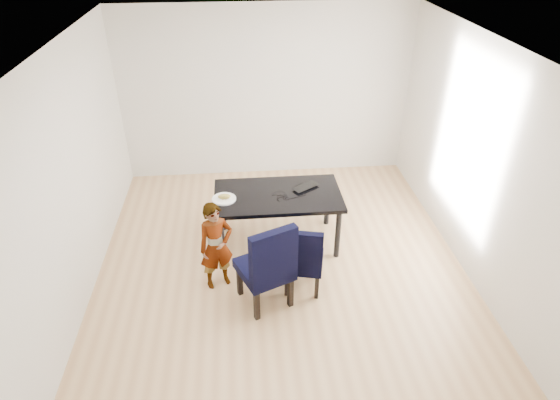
{
  "coord_description": "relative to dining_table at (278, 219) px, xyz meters",
  "views": [
    {
      "loc": [
        -0.44,
        -4.5,
        3.82
      ],
      "look_at": [
        0.0,
        0.2,
        0.85
      ],
      "focal_mm": 30.0,
      "sensor_mm": 36.0,
      "label": 1
    }
  ],
  "objects": [
    {
      "name": "chair_left",
      "position": [
        -0.24,
        -1.07,
        0.17
      ],
      "size": [
        0.7,
        0.71,
        1.1
      ],
      "primitive_type": "cube",
      "rotation": [
        0.0,
        0.0,
        0.41
      ],
      "color": "black",
      "rests_on": "floor"
    },
    {
      "name": "chair_right",
      "position": [
        0.22,
        -0.88,
        0.08
      ],
      "size": [
        0.53,
        0.54,
        0.91
      ],
      "primitive_type": "cube",
      "rotation": [
        0.0,
        0.0,
        -0.23
      ],
      "color": "black",
      "rests_on": "floor"
    },
    {
      "name": "dining_table",
      "position": [
        0.0,
        0.0,
        0.0
      ],
      "size": [
        1.6,
        0.9,
        0.75
      ],
      "primitive_type": "cube",
      "color": "black",
      "rests_on": "floor"
    },
    {
      "name": "wall_left",
      "position": [
        -2.25,
        -0.5,
        0.98
      ],
      "size": [
        0.01,
        5.0,
        2.7
      ],
      "primitive_type": "cube",
      "color": "white",
      "rests_on": "ground"
    },
    {
      "name": "sandwich",
      "position": [
        -0.67,
        -0.07,
        0.42
      ],
      "size": [
        0.17,
        0.1,
        0.06
      ],
      "primitive_type": "ellipsoid",
      "rotation": [
        0.0,
        0.0,
        0.21
      ],
      "color": "olive",
      "rests_on": "plate"
    },
    {
      "name": "wall_front",
      "position": [
        0.0,
        -3.0,
        0.98
      ],
      "size": [
        4.5,
        0.01,
        2.7
      ],
      "primitive_type": "cube",
      "color": "silver",
      "rests_on": "ground"
    },
    {
      "name": "wall_right",
      "position": [
        2.25,
        -0.5,
        0.98
      ],
      "size": [
        0.01,
        5.0,
        2.7
      ],
      "primitive_type": "cube",
      "color": "white",
      "rests_on": "ground"
    },
    {
      "name": "cable_tangle",
      "position": [
        0.05,
        -0.12,
        0.38
      ],
      "size": [
        0.16,
        0.16,
        0.01
      ],
      "primitive_type": "torus",
      "rotation": [
        0.0,
        0.0,
        0.07
      ],
      "color": "black",
      "rests_on": "dining_table"
    },
    {
      "name": "plate",
      "position": [
        -0.67,
        -0.07,
        0.38
      ],
      "size": [
        0.39,
        0.39,
        0.02
      ],
      "primitive_type": "cylinder",
      "rotation": [
        0.0,
        0.0,
        -0.37
      ],
      "color": "white",
      "rests_on": "dining_table"
    },
    {
      "name": "ceiling",
      "position": [
        0.0,
        -0.5,
        2.33
      ],
      "size": [
        4.5,
        5.0,
        0.01
      ],
      "primitive_type": "cube",
      "color": "white",
      "rests_on": "wall_back"
    },
    {
      "name": "laptop",
      "position": [
        0.34,
        0.16,
        0.39
      ],
      "size": [
        0.42,
        0.38,
        0.03
      ],
      "primitive_type": "imported",
      "rotation": [
        0.0,
        0.0,
        3.7
      ],
      "color": "black",
      "rests_on": "dining_table"
    },
    {
      "name": "floor",
      "position": [
        0.0,
        -0.5,
        -0.38
      ],
      "size": [
        4.5,
        5.0,
        0.01
      ],
      "primitive_type": "cube",
      "color": "tan",
      "rests_on": "ground"
    },
    {
      "name": "wall_back",
      "position": [
        0.0,
        2.0,
        0.98
      ],
      "size": [
        4.5,
        0.01,
        2.7
      ],
      "primitive_type": "cube",
      "color": "silver",
      "rests_on": "ground"
    },
    {
      "name": "child",
      "position": [
        -0.77,
        -0.74,
        0.18
      ],
      "size": [
        0.47,
        0.39,
        1.11
      ],
      "primitive_type": "imported",
      "rotation": [
        0.0,
        0.0,
        0.37
      ],
      "color": "#E54313",
      "rests_on": "floor"
    }
  ]
}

